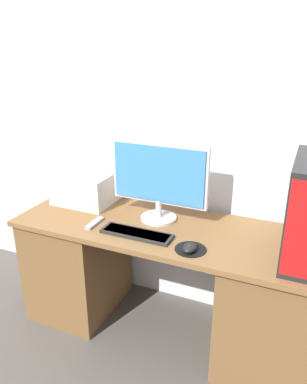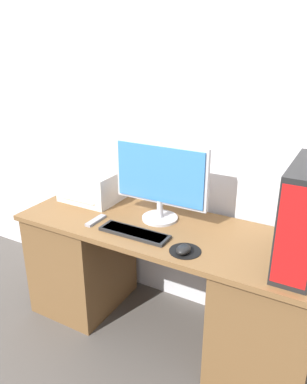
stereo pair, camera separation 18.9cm
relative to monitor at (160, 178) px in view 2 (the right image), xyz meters
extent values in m
plane|color=#4C4742|center=(0.07, -0.39, -0.97)|extent=(12.00, 12.00, 0.00)
cube|color=silver|center=(0.07, 0.28, 0.38)|extent=(6.40, 0.05, 2.70)
cube|color=brown|center=(0.07, -0.08, -0.27)|extent=(1.73, 0.62, 0.03)
cube|color=brown|center=(-0.54, -0.08, -0.63)|extent=(0.48, 0.57, 0.69)
cube|color=brown|center=(0.68, -0.08, -0.63)|extent=(0.48, 0.57, 0.69)
cylinder|color=#B7B7BC|center=(0.00, 0.00, -0.25)|extent=(0.21, 0.21, 0.02)
cylinder|color=#B7B7BC|center=(0.00, 0.00, -0.19)|extent=(0.04, 0.04, 0.10)
cube|color=#B7B7BC|center=(0.00, 0.01, 0.02)|extent=(0.57, 0.03, 0.35)
cube|color=#387AC6|center=(0.00, -0.01, 0.02)|extent=(0.54, 0.01, 0.32)
cube|color=black|center=(-0.03, -0.23, -0.25)|extent=(0.40, 0.11, 0.02)
cube|color=#424242|center=(-0.03, -0.23, -0.24)|extent=(0.36, 0.10, 0.01)
cylinder|color=black|center=(0.28, -0.26, -0.25)|extent=(0.16, 0.16, 0.00)
ellipsoid|color=black|center=(0.28, -0.29, -0.23)|extent=(0.07, 0.09, 0.04)
cube|color=black|center=(0.78, -0.10, -0.01)|extent=(0.16, 0.48, 0.49)
cube|color=red|center=(0.78, -0.34, -0.01)|extent=(0.14, 0.01, 0.44)
cube|color=beige|center=(-0.54, 0.07, -0.16)|extent=(0.36, 0.32, 0.20)
cube|color=white|center=(-0.54, -0.03, -0.21)|extent=(0.25, 0.15, 0.01)
cube|color=gray|center=(-0.31, -0.21, -0.25)|extent=(0.04, 0.16, 0.02)
camera|label=1|loc=(0.76, -1.83, 0.70)|focal=35.00mm
camera|label=2|loc=(0.93, -1.75, 0.70)|focal=35.00mm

